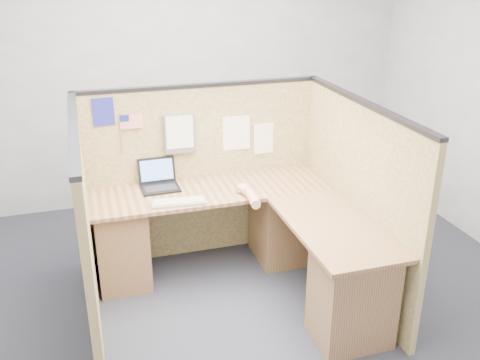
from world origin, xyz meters
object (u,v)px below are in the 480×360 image
object	(u,v)px
laptop	(159,181)
mouse	(243,190)
l_desk	(247,245)
keyboard	(179,202)

from	to	relation	value
laptop	mouse	world-z (taller)	laptop
l_desk	laptop	xyz separation A→B (m)	(-0.58, 0.57, 0.39)
laptop	mouse	xyz separation A→B (m)	(0.62, -0.31, -0.03)
l_desk	mouse	size ratio (longest dim) A/B	17.84
laptop	mouse	size ratio (longest dim) A/B	2.83
laptop	keyboard	distance (m)	0.39
l_desk	keyboard	xyz separation A→B (m)	(-0.49, 0.19, 0.35)
l_desk	mouse	distance (m)	0.44
laptop	l_desk	bearing A→B (deg)	-45.63
mouse	keyboard	bearing A→B (deg)	-173.30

